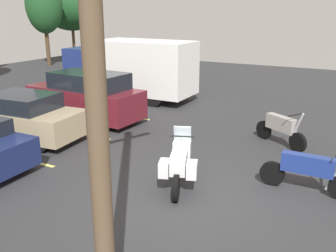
{
  "coord_description": "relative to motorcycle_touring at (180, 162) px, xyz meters",
  "views": [
    {
      "loc": [
        -7.36,
        -3.31,
        4.2
      ],
      "look_at": [
        1.99,
        1.61,
        0.91
      ],
      "focal_mm": 40.52,
      "sensor_mm": 36.0,
      "label": 1
    }
  ],
  "objects": [
    {
      "name": "car_tan",
      "position": [
        0.71,
        6.27,
        0.12
      ],
      "size": [
        2.11,
        4.52,
        1.55
      ],
      "color": "tan",
      "rests_on": "ground"
    },
    {
      "name": "ground",
      "position": [
        -0.35,
        -0.42,
        -0.68
      ],
      "size": [
        44.0,
        44.0,
        0.1
      ],
      "primitive_type": "cube",
      "color": "#2D2D30"
    },
    {
      "name": "box_truck",
      "position": [
        7.55,
        6.29,
        0.85
      ],
      "size": [
        2.29,
        6.39,
        2.78
      ],
      "color": "navy",
      "rests_on": "ground"
    },
    {
      "name": "tree_far_left",
      "position": [
        18.28,
        19.24,
        3.56
      ],
      "size": [
        4.75,
        4.75,
        6.05
      ],
      "color": "#4C3823",
      "rests_on": "ground"
    },
    {
      "name": "motorcycle_second",
      "position": [
        4.11,
        -1.57,
        -0.07
      ],
      "size": [
        1.21,
        1.81,
        1.24
      ],
      "color": "black",
      "rests_on": "ground"
    },
    {
      "name": "motorcycle_third",
      "position": [
        1.07,
        -2.83,
        -0.08
      ],
      "size": [
        0.62,
        2.2,
        1.24
      ],
      "color": "black",
      "rests_on": "ground"
    },
    {
      "name": "motorcycle_touring",
      "position": [
        0.0,
        0.0,
        0.0
      ],
      "size": [
        2.0,
        1.11,
        1.36
      ],
      "color": "black",
      "rests_on": "ground"
    },
    {
      "name": "tree_rear",
      "position": [
        13.91,
        17.98,
        3.84
      ],
      "size": [
        2.67,
        2.67,
        6.6
      ],
      "color": "#4C3823",
      "rests_on": "ground"
    },
    {
      "name": "car_maroon",
      "position": [
        3.54,
        5.79,
        0.29
      ],
      "size": [
        2.1,
        4.79,
        1.88
      ],
      "color": "maroon",
      "rests_on": "ground"
    }
  ]
}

